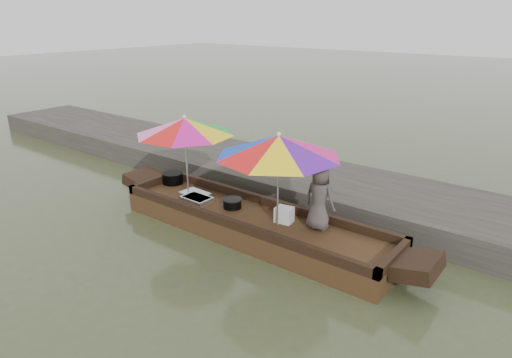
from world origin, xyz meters
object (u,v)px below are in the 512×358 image
Objects in this scene: umbrella_stern at (278,180)px; tray_scallop at (195,194)px; umbrella_bow at (186,157)px; charcoal_grill at (232,204)px; cooking_pot at (173,178)px; boat_hull at (252,226)px; supply_bag at (284,215)px; vendor at (320,198)px; tray_crayfish at (197,199)px.

tray_scallop is at bearing 177.60° from umbrella_stern.
umbrella_bow reaches higher than tray_scallop.
charcoal_grill is 0.16× the size of umbrella_stern.
cooking_pot is at bearing 158.31° from umbrella_bow.
cooking_pot is (-2.29, 0.30, 0.28)m from boat_hull.
boat_hull is 0.65m from supply_bag.
umbrella_bow is (-1.02, -0.08, 0.70)m from charcoal_grill.
supply_bag is at bearing 15.20° from boat_hull.
boat_hull is 2.32m from cooking_pot.
vendor is 0.53× the size of umbrella_stern.
tray_crayfish is 1.66× the size of charcoal_grill.
tray_scallop is at bearing 176.74° from boat_hull.
tray_crayfish is 2.42m from vendor.
tray_crayfish is (1.07, -0.40, -0.06)m from cooking_pot.
cooking_pot is 1.15m from tray_crayfish.
charcoal_grill is at bearing 171.06° from boat_hull.
tray_scallop reaches higher than boat_hull.
cooking_pot is 1.78m from charcoal_grill.
charcoal_grill reaches higher than tray_scallop.
umbrella_bow is (0.75, -0.30, 0.67)m from cooking_pot.
charcoal_grill is 1.71m from vendor.
umbrella_stern reaches higher than boat_hull.
vendor is 0.59× the size of umbrella_bow.
boat_hull is at bearing -8.94° from charcoal_grill.
umbrella_stern is (1.03, -0.08, 0.70)m from charcoal_grill.
vendor is at bearing 9.46° from tray_crayfish.
tray_scallop is 2.62m from vendor.
tray_scallop is 1.66× the size of charcoal_grill.
umbrella_bow reaches higher than tray_crayfish.
tray_crayfish is 0.80m from umbrella_bow.
cooking_pot is at bearing 165.57° from tray_scallop.
boat_hull is 1.35m from vendor.
tray_scallop is 2.10m from umbrella_stern.
umbrella_stern reaches higher than charcoal_grill.
umbrella_stern is (2.05, 0.00, 0.00)m from umbrella_bow.
boat_hull is 1.46m from tray_scallop.
tray_scallop is (-1.45, 0.08, 0.21)m from boat_hull.
charcoal_grill is (0.70, 0.18, 0.03)m from tray_crayfish.
umbrella_stern is (0.52, 0.00, 0.95)m from boat_hull.
tray_scallop is 0.30× the size of umbrella_bow.
cooking_pot is 0.77× the size of tray_scallop.
charcoal_grill is 1.07m from supply_bag.
umbrella_stern is at bearing 3.43° from tray_crayfish.
vendor is 2.68m from umbrella_bow.
tray_crayfish is at bearing -176.57° from umbrella_stern.
vendor reaches higher than boat_hull.
vendor is (2.33, 0.39, 0.48)m from tray_crayfish.
boat_hull is at bearing -3.26° from tray_scallop.
umbrella_bow reaches higher than boat_hull.
tray_crayfish is at bearing -165.21° from charcoal_grill.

